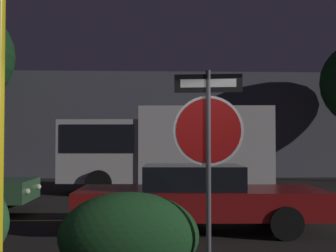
{
  "coord_description": "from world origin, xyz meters",
  "views": [
    {
      "loc": [
        -0.22,
        -4.27,
        1.74
      ],
      "look_at": [
        0.1,
        3.45,
        2.0
      ],
      "focal_mm": 50.0,
      "sensor_mm": 36.0,
      "label": 1
    }
  ],
  "objects_px": {
    "hedge_bush_2": "(129,237)",
    "passing_car_3": "(198,197)",
    "stop_sign": "(208,135)",
    "delivery_truck": "(164,146)"
  },
  "relations": [
    {
      "from": "passing_car_3",
      "to": "delivery_truck",
      "type": "height_order",
      "value": "delivery_truck"
    },
    {
      "from": "passing_car_3",
      "to": "delivery_truck",
      "type": "bearing_deg",
      "value": -173.88
    },
    {
      "from": "hedge_bush_2",
      "to": "delivery_truck",
      "type": "relative_size",
      "value": 0.25
    },
    {
      "from": "passing_car_3",
      "to": "hedge_bush_2",
      "type": "bearing_deg",
      "value": -18.14
    },
    {
      "from": "stop_sign",
      "to": "passing_car_3",
      "type": "xyz_separation_m",
      "value": [
        0.26,
        3.55,
        -1.16
      ]
    },
    {
      "from": "stop_sign",
      "to": "delivery_truck",
      "type": "relative_size",
      "value": 0.37
    },
    {
      "from": "hedge_bush_2",
      "to": "delivery_truck",
      "type": "bearing_deg",
      "value": 85.67
    },
    {
      "from": "hedge_bush_2",
      "to": "passing_car_3",
      "type": "height_order",
      "value": "passing_car_3"
    },
    {
      "from": "stop_sign",
      "to": "hedge_bush_2",
      "type": "distance_m",
      "value": 1.61
    },
    {
      "from": "stop_sign",
      "to": "passing_car_3",
      "type": "relative_size",
      "value": 0.53
    }
  ]
}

